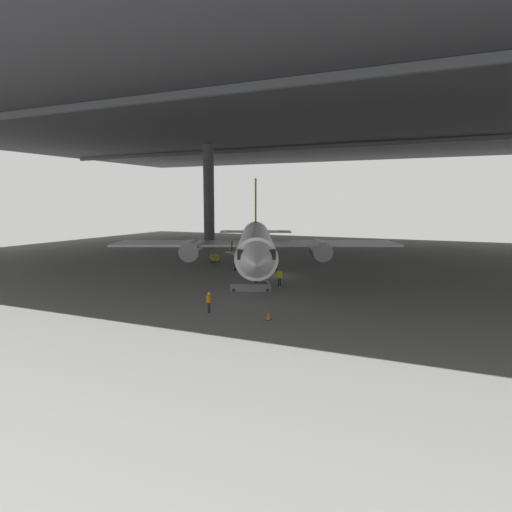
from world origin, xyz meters
TOP-DOWN VIEW (x-y plane):
  - ground_plane at (0.00, 0.00)m, footprint 110.00×110.00m
  - hangar_structure at (-0.08, 13.76)m, footprint 121.00×99.00m
  - airplane_main at (-1.77, 1.06)m, footprint 33.70×33.61m
  - boarding_stairs at (1.86, -8.15)m, footprint 4.35×3.01m
  - crew_worker_near_nose at (2.77, -17.08)m, footprint 0.26×0.55m
  - crew_worker_by_stairs at (3.67, -5.32)m, footprint 0.53×0.31m
  - traffic_cone_orange at (7.50, -17.08)m, footprint 0.36×0.36m
  - baggage_tug at (-10.82, 7.37)m, footprint 2.21×2.50m

SIDE VIEW (x-z plane):
  - ground_plane at x=0.00m, z-range 0.00..0.00m
  - traffic_cone_orange at x=7.50m, z-range -0.01..0.59m
  - baggage_tug at x=-10.82m, z-range 0.08..0.98m
  - boarding_stairs at x=1.86m, z-range -1.57..3.03m
  - crew_worker_near_nose at x=2.77m, z-range 0.11..1.69m
  - crew_worker_by_stairs at x=3.67m, z-range 0.12..1.80m
  - airplane_main at x=-1.77m, z-range -2.20..9.00m
  - hangar_structure at x=-0.08m, z-range 8.81..27.73m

